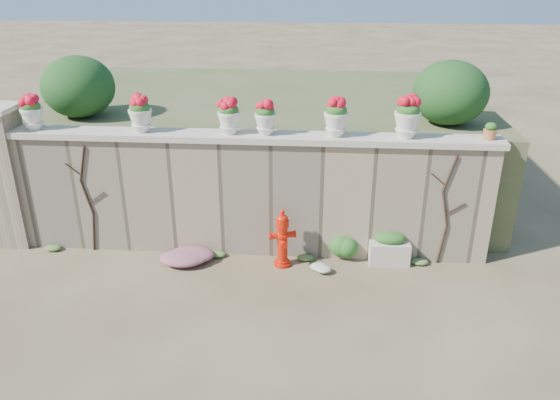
# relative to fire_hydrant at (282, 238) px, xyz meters

# --- Properties ---
(ground) EXTENTS (80.00, 80.00, 0.00)m
(ground) POSITION_rel_fire_hydrant_xyz_m (-0.62, -1.32, -0.50)
(ground) COLOR brown
(ground) RESTS_ON ground
(stone_wall) EXTENTS (8.00, 0.40, 2.00)m
(stone_wall) POSITION_rel_fire_hydrant_xyz_m (-0.62, 0.48, 0.50)
(stone_wall) COLOR gray
(stone_wall) RESTS_ON ground
(wall_cap) EXTENTS (8.10, 0.52, 0.10)m
(wall_cap) POSITION_rel_fire_hydrant_xyz_m (-0.62, 0.48, 1.55)
(wall_cap) COLOR beige
(wall_cap) RESTS_ON stone_wall
(gate_pillar) EXTENTS (0.72, 0.72, 2.48)m
(gate_pillar) POSITION_rel_fire_hydrant_xyz_m (-4.77, 0.48, 0.75)
(gate_pillar) COLOR gray
(gate_pillar) RESTS_ON ground
(raised_fill) EXTENTS (9.00, 6.00, 2.00)m
(raised_fill) POSITION_rel_fire_hydrant_xyz_m (-0.62, 3.68, 0.50)
(raised_fill) COLOR #384C23
(raised_fill) RESTS_ON ground
(back_shrub_left) EXTENTS (1.30, 1.30, 1.10)m
(back_shrub_left) POSITION_rel_fire_hydrant_xyz_m (-3.82, 1.68, 2.05)
(back_shrub_left) COLOR #143814
(back_shrub_left) RESTS_ON raised_fill
(back_shrub_right) EXTENTS (1.30, 1.30, 1.10)m
(back_shrub_right) POSITION_rel_fire_hydrant_xyz_m (2.78, 1.68, 2.05)
(back_shrub_right) COLOR #143814
(back_shrub_right) RESTS_ON raised_fill
(vine_left) EXTENTS (0.60, 0.04, 1.91)m
(vine_left) POSITION_rel_fire_hydrant_xyz_m (-3.29, 0.26, 0.49)
(vine_left) COLOR black
(vine_left) RESTS_ON ground
(vine_right) EXTENTS (0.60, 0.04, 1.91)m
(vine_right) POSITION_rel_fire_hydrant_xyz_m (2.61, 0.26, 0.49)
(vine_right) COLOR black
(vine_right) RESTS_ON ground
(fire_hydrant) EXTENTS (0.43, 0.31, 1.00)m
(fire_hydrant) POSITION_rel_fire_hydrant_xyz_m (0.00, 0.00, 0.00)
(fire_hydrant) COLOR red
(fire_hydrant) RESTS_ON ground
(planter_box) EXTENTS (0.68, 0.42, 0.55)m
(planter_box) POSITION_rel_fire_hydrant_xyz_m (1.76, 0.23, -0.25)
(planter_box) COLOR beige
(planter_box) RESTS_ON ground
(green_shrub) EXTENTS (0.56, 0.50, 0.53)m
(green_shrub) POSITION_rel_fire_hydrant_xyz_m (0.97, 0.23, -0.24)
(green_shrub) COLOR #1E5119
(green_shrub) RESTS_ON ground
(magenta_clump) EXTENTS (0.98, 0.65, 0.26)m
(magenta_clump) POSITION_rel_fire_hydrant_xyz_m (-1.54, -0.07, -0.37)
(magenta_clump) COLOR #CB2886
(magenta_clump) RESTS_ON ground
(white_flowers) EXTENTS (0.48, 0.39, 0.17)m
(white_flowers) POSITION_rel_fire_hydrant_xyz_m (0.63, -0.19, -0.41)
(white_flowers) COLOR white
(white_flowers) RESTS_ON ground
(urn_pot_0) EXTENTS (0.36, 0.36, 0.56)m
(urn_pot_0) POSITION_rel_fire_hydrant_xyz_m (-4.12, 0.48, 1.88)
(urn_pot_0) COLOR silver
(urn_pot_0) RESTS_ON wall_cap
(urn_pot_1) EXTENTS (0.37, 0.37, 0.59)m
(urn_pot_1) POSITION_rel_fire_hydrant_xyz_m (-2.32, 0.48, 1.89)
(urn_pot_1) COLOR silver
(urn_pot_1) RESTS_ON wall_cap
(urn_pot_2) EXTENTS (0.36, 0.36, 0.57)m
(urn_pot_2) POSITION_rel_fire_hydrant_xyz_m (-0.88, 0.48, 1.88)
(urn_pot_2) COLOR silver
(urn_pot_2) RESTS_ON wall_cap
(urn_pot_3) EXTENTS (0.35, 0.35, 0.54)m
(urn_pot_3) POSITION_rel_fire_hydrant_xyz_m (-0.30, 0.48, 1.87)
(urn_pot_3) COLOR silver
(urn_pot_3) RESTS_ON wall_cap
(urn_pot_4) EXTENTS (0.38, 0.38, 0.60)m
(urn_pot_4) POSITION_rel_fire_hydrant_xyz_m (0.80, 0.48, 1.90)
(urn_pot_4) COLOR silver
(urn_pot_4) RESTS_ON wall_cap
(urn_pot_5) EXTENTS (0.41, 0.41, 0.65)m
(urn_pot_5) POSITION_rel_fire_hydrant_xyz_m (1.90, 0.48, 1.92)
(urn_pot_5) COLOR silver
(urn_pot_5) RESTS_ON wall_cap
(terracotta_pot) EXTENTS (0.21, 0.21, 0.26)m
(terracotta_pot) POSITION_rel_fire_hydrant_xyz_m (3.18, 0.48, 1.72)
(terracotta_pot) COLOR #B66637
(terracotta_pot) RESTS_ON wall_cap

